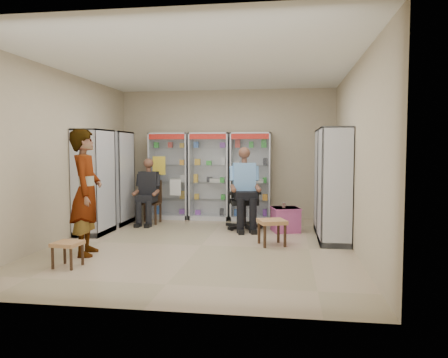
# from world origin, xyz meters

# --- Properties ---
(floor) EXTENTS (6.00, 6.00, 0.00)m
(floor) POSITION_xyz_m (0.00, 0.00, 0.00)
(floor) COLOR tan
(floor) RESTS_ON ground
(room_shell) EXTENTS (5.02, 6.02, 3.01)m
(room_shell) POSITION_xyz_m (0.00, 0.00, 1.97)
(room_shell) COLOR tan
(room_shell) RESTS_ON ground
(cabinet_back_left) EXTENTS (0.90, 0.50, 2.00)m
(cabinet_back_left) POSITION_xyz_m (-1.30, 2.73, 1.00)
(cabinet_back_left) COLOR #B9BBC1
(cabinet_back_left) RESTS_ON floor
(cabinet_back_mid) EXTENTS (0.90, 0.50, 2.00)m
(cabinet_back_mid) POSITION_xyz_m (-0.35, 2.73, 1.00)
(cabinet_back_mid) COLOR silver
(cabinet_back_mid) RESTS_ON floor
(cabinet_back_right) EXTENTS (0.90, 0.50, 2.00)m
(cabinet_back_right) POSITION_xyz_m (0.60, 2.73, 1.00)
(cabinet_back_right) COLOR silver
(cabinet_back_right) RESTS_ON floor
(cabinet_right_far) EXTENTS (0.90, 0.50, 2.00)m
(cabinet_right_far) POSITION_xyz_m (2.23, 1.60, 1.00)
(cabinet_right_far) COLOR #A7AAAE
(cabinet_right_far) RESTS_ON floor
(cabinet_right_near) EXTENTS (0.90, 0.50, 2.00)m
(cabinet_right_near) POSITION_xyz_m (2.23, 0.50, 1.00)
(cabinet_right_near) COLOR #A4A6AB
(cabinet_right_near) RESTS_ON floor
(cabinet_left_far) EXTENTS (0.90, 0.50, 2.00)m
(cabinet_left_far) POSITION_xyz_m (-2.23, 1.80, 1.00)
(cabinet_left_far) COLOR silver
(cabinet_left_far) RESTS_ON floor
(cabinet_left_near) EXTENTS (0.90, 0.50, 2.00)m
(cabinet_left_near) POSITION_xyz_m (-2.23, 0.70, 1.00)
(cabinet_left_near) COLOR #A4A7AB
(cabinet_left_near) RESTS_ON floor
(wooden_chair) EXTENTS (0.42, 0.42, 0.94)m
(wooden_chair) POSITION_xyz_m (-1.55, 2.00, 0.47)
(wooden_chair) COLOR black
(wooden_chair) RESTS_ON floor
(seated_customer) EXTENTS (0.44, 0.60, 1.34)m
(seated_customer) POSITION_xyz_m (-1.55, 1.95, 0.67)
(seated_customer) COLOR black
(seated_customer) RESTS_ON floor
(office_chair) EXTENTS (0.80, 0.80, 1.23)m
(office_chair) POSITION_xyz_m (0.56, 1.66, 0.61)
(office_chair) COLOR black
(office_chair) RESTS_ON floor
(seated_shopkeeper) EXTENTS (0.66, 0.81, 1.56)m
(seated_shopkeeper) POSITION_xyz_m (0.56, 1.61, 0.78)
(seated_shopkeeper) COLOR #77BCEB
(seated_shopkeeper) RESTS_ON floor
(pink_trunk) EXTENTS (0.61, 0.59, 0.48)m
(pink_trunk) POSITION_xyz_m (1.40, 1.45, 0.24)
(pink_trunk) COLOR #A84383
(pink_trunk) RESTS_ON floor
(tea_glass) EXTENTS (0.07, 0.07, 0.11)m
(tea_glass) POSITION_xyz_m (1.37, 1.41, 0.53)
(tea_glass) COLOR #4E2306
(tea_glass) RESTS_ON pink_trunk
(woven_stool_a) EXTENTS (0.56, 0.56, 0.44)m
(woven_stool_a) POSITION_xyz_m (1.18, 0.19, 0.22)
(woven_stool_a) COLOR #B0754A
(woven_stool_a) RESTS_ON floor
(woven_stool_b) EXTENTS (0.38, 0.38, 0.35)m
(woven_stool_b) POSITION_xyz_m (-1.57, -1.59, 0.18)
(woven_stool_b) COLOR olive
(woven_stool_b) RESTS_ON floor
(standing_man) EXTENTS (0.62, 0.80, 1.94)m
(standing_man) POSITION_xyz_m (-1.63, -0.87, 0.97)
(standing_man) COLOR gray
(standing_man) RESTS_ON floor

